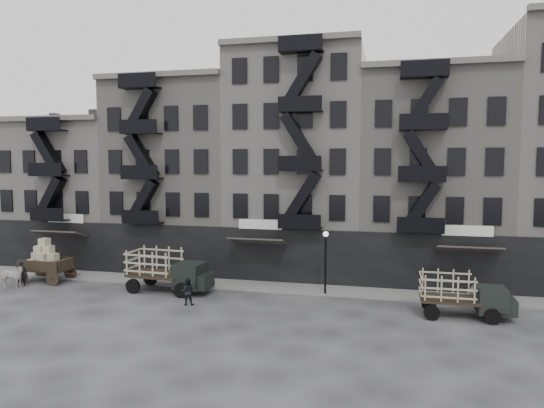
% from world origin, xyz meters
% --- Properties ---
extents(ground, '(140.00, 140.00, 0.00)m').
position_xyz_m(ground, '(0.00, 0.00, 0.00)').
color(ground, '#38383A').
rests_on(ground, ground).
extents(sidewalk, '(55.00, 2.50, 0.15)m').
position_xyz_m(sidewalk, '(0.00, 3.75, 0.07)').
color(sidewalk, slate).
rests_on(sidewalk, ground).
extents(building_west, '(10.00, 11.35, 13.20)m').
position_xyz_m(building_west, '(-20.00, 9.83, 6.00)').
color(building_west, '#A7A199').
rests_on(building_west, ground).
extents(building_midwest, '(10.00, 11.35, 16.20)m').
position_xyz_m(building_midwest, '(-10.00, 9.83, 7.50)').
color(building_midwest, gray).
rests_on(building_midwest, ground).
extents(building_center, '(10.00, 11.35, 18.20)m').
position_xyz_m(building_center, '(-0.00, 9.82, 8.50)').
color(building_center, '#A7A199').
rests_on(building_center, ground).
extents(building_mideast, '(10.00, 11.35, 16.20)m').
position_xyz_m(building_mideast, '(10.00, 9.83, 7.50)').
color(building_mideast, gray).
rests_on(building_mideast, ground).
extents(lamp_post, '(0.36, 0.36, 4.28)m').
position_xyz_m(lamp_post, '(3.00, 2.60, 2.78)').
color(lamp_post, black).
rests_on(lamp_post, ground).
extents(horse, '(2.08, 1.28, 1.63)m').
position_xyz_m(horse, '(-18.50, -0.60, 0.82)').
color(horse, beige).
rests_on(horse, ground).
extents(wagon, '(3.80, 2.16, 3.15)m').
position_xyz_m(wagon, '(-17.55, 1.69, 1.80)').
color(wagon, black).
rests_on(wagon, ground).
extents(stake_truck_west, '(5.89, 2.73, 2.88)m').
position_xyz_m(stake_truck_west, '(-7.53, 1.18, 1.65)').
color(stake_truck_west, black).
rests_on(stake_truck_west, ground).
extents(stake_truck_east, '(5.07, 2.13, 2.53)m').
position_xyz_m(stake_truck_east, '(11.13, 0.00, 1.44)').
color(stake_truck_east, black).
rests_on(stake_truck_east, ground).
extents(car_east, '(1.99, 4.02, 1.32)m').
position_xyz_m(car_east, '(13.04, 2.35, 0.66)').
color(car_east, beige).
rests_on(car_east, ground).
extents(pedestrian_west, '(0.77, 0.69, 1.77)m').
position_xyz_m(pedestrian_west, '(-18.22, 0.13, 0.88)').
color(pedestrian_west, black).
rests_on(pedestrian_west, ground).
extents(pedestrian_mid, '(0.92, 0.78, 1.68)m').
position_xyz_m(pedestrian_mid, '(-5.00, -1.36, 0.84)').
color(pedestrian_mid, black).
rests_on(pedestrian_mid, ground).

